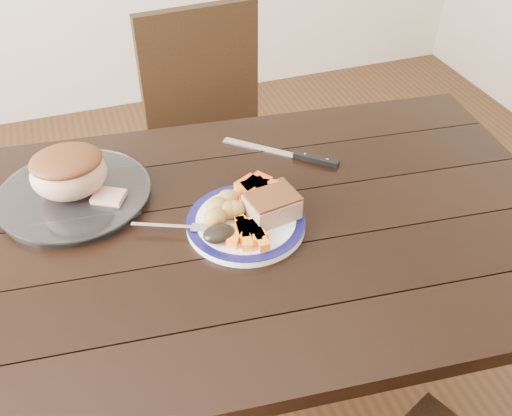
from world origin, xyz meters
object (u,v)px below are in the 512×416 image
object	(u,v)px
serving_platter	(75,196)
fork	(178,227)
pork_slice	(272,207)
roast_joint	(69,174)
dinner_plate	(246,223)
chair_far	(214,132)
dining_table	(221,257)
carving_knife	(301,156)

from	to	relation	value
serving_platter	fork	size ratio (longest dim) A/B	2.05
pork_slice	roast_joint	xyz separation A→B (m)	(-0.41, 0.23, 0.03)
dinner_plate	roast_joint	world-z (taller)	roast_joint
dinner_plate	roast_joint	bearing A→B (deg)	147.24
fork	chair_far	bearing A→B (deg)	93.16
serving_platter	pork_slice	bearing A→B (deg)	-29.38
chair_far	roast_joint	distance (m)	0.77
pork_slice	fork	xyz separation A→B (m)	(-0.21, 0.03, -0.02)
serving_platter	roast_joint	xyz separation A→B (m)	(0.00, 0.00, 0.06)
dining_table	fork	size ratio (longest dim) A/B	9.93
chair_far	serving_platter	size ratio (longest dim) A/B	2.68
dining_table	roast_joint	bearing A→B (deg)	144.20
dining_table	fork	bearing A→B (deg)	174.44
dining_table	fork	world-z (taller)	fork
dining_table	roast_joint	world-z (taller)	roast_joint
dining_table	roast_joint	size ratio (longest dim) A/B	9.72
dinner_plate	pork_slice	xyz separation A→B (m)	(0.06, -0.00, 0.04)
fork	dining_table	bearing A→B (deg)	18.32
chair_far	dinner_plate	bearing A→B (deg)	76.13
chair_far	dining_table	bearing A→B (deg)	71.63
chair_far	fork	bearing A→B (deg)	65.00
roast_joint	carving_knife	world-z (taller)	roast_joint
pork_slice	carving_knife	bearing A→B (deg)	52.62
pork_slice	fork	bearing A→B (deg)	172.22
chair_far	carving_knife	distance (m)	0.60
chair_far	pork_slice	bearing A→B (deg)	80.56
roast_joint	chair_far	bearing A→B (deg)	47.78
roast_joint	carving_knife	bearing A→B (deg)	-2.01
roast_joint	pork_slice	bearing A→B (deg)	-29.38
dining_table	carving_knife	xyz separation A→B (m)	(0.28, 0.19, 0.10)
dining_table	pork_slice	xyz separation A→B (m)	(0.12, -0.02, 0.14)
dinner_plate	serving_platter	world-z (taller)	serving_platter
dining_table	roast_joint	xyz separation A→B (m)	(-0.29, 0.21, 0.17)
roast_joint	carving_knife	distance (m)	0.57
dinner_plate	serving_platter	xyz separation A→B (m)	(-0.35, 0.23, 0.00)
chair_far	dinner_plate	size ratio (longest dim) A/B	3.51
roast_joint	fork	bearing A→B (deg)	-45.01
dinner_plate	carving_knife	xyz separation A→B (m)	(0.22, 0.21, -0.00)
carving_knife	roast_joint	bearing A→B (deg)	-139.77
chair_far	fork	size ratio (longest dim) A/B	5.48
fork	carving_knife	size ratio (longest dim) A/B	0.68
chair_far	roast_joint	size ratio (longest dim) A/B	5.37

